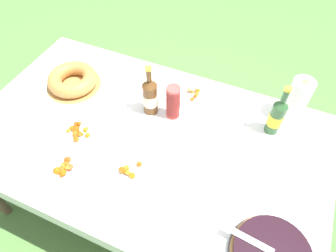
{
  "coord_description": "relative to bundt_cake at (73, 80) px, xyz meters",
  "views": [
    {
      "loc": [
        0.48,
        -0.8,
        1.93
      ],
      "look_at": [
        0.1,
        0.06,
        0.77
      ],
      "focal_mm": 32.0,
      "sensor_mm": 36.0,
      "label": 1
    }
  ],
  "objects": [
    {
      "name": "snack_plate_near",
      "position": [
        0.23,
        -0.29,
        -0.03
      ],
      "size": [
        0.2,
        0.2,
        0.05
      ],
      "color": "white",
      "rests_on": "tablecloth"
    },
    {
      "name": "cup_stack",
      "position": [
        0.62,
        0.02,
        0.06
      ],
      "size": [
        0.07,
        0.07,
        0.2
      ],
      "color": "#E04C47",
      "rests_on": "tablecloth"
    },
    {
      "name": "cider_bottle_amber",
      "position": [
        0.5,
        0.0,
        0.07
      ],
      "size": [
        0.08,
        0.08,
        0.3
      ],
      "color": "brown",
      "rests_on": "tablecloth"
    },
    {
      "name": "tablecloth",
      "position": [
        0.55,
        -0.17,
        -0.06
      ],
      "size": [
        1.83,
        1.08,
        0.1
      ],
      "color": "white",
      "rests_on": "garden_table"
    },
    {
      "name": "cider_bottle_green",
      "position": [
        1.13,
        0.13,
        0.07
      ],
      "size": [
        0.07,
        0.07,
        0.3
      ],
      "color": "#2D562D",
      "rests_on": "tablecloth"
    },
    {
      "name": "bundt_cake",
      "position": [
        0.0,
        0.0,
        0.0
      ],
      "size": [
        0.31,
        0.31,
        0.09
      ],
      "color": "#B78447",
      "rests_on": "tablecloth"
    },
    {
      "name": "snack_plate_far",
      "position": [
        0.58,
        -0.39,
        -0.03
      ],
      "size": [
        0.19,
        0.19,
        0.06
      ],
      "color": "white",
      "rests_on": "tablecloth"
    },
    {
      "name": "snack_plate_right",
      "position": [
        0.69,
        0.19,
        -0.03
      ],
      "size": [
        0.2,
        0.2,
        0.05
      ],
      "color": "white",
      "rests_on": "tablecloth"
    },
    {
      "name": "snack_plate_left",
      "position": [
        0.3,
        -0.5,
        -0.03
      ],
      "size": [
        0.19,
        0.19,
        0.06
      ],
      "color": "white",
      "rests_on": "tablecloth"
    },
    {
      "name": "garden_table",
      "position": [
        0.55,
        -0.17,
        -0.1
      ],
      "size": [
        1.82,
        1.07,
        0.71
      ],
      "color": "brown",
      "rests_on": "ground_plane"
    },
    {
      "name": "paper_towel_roll",
      "position": [
        1.2,
        0.28,
        0.08
      ],
      "size": [
        0.11,
        0.11,
        0.24
      ],
      "color": "white",
      "rests_on": "tablecloth"
    },
    {
      "name": "ground_plane",
      "position": [
        0.55,
        -0.17,
        -0.76
      ],
      "size": [
        16.0,
        16.0,
        0.0
      ],
      "primitive_type": "plane",
      "color": "#568442"
    }
  ]
}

